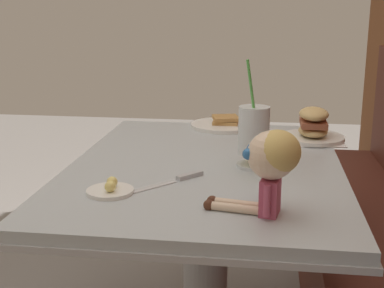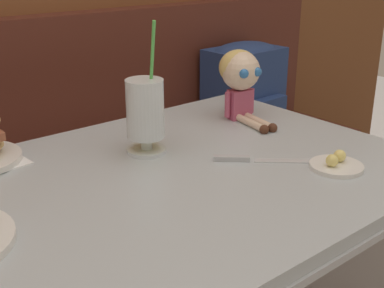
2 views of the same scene
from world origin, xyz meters
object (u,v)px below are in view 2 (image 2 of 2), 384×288
butter_knife (246,159)px  backpack (245,91)px  milkshake_glass (145,112)px  seated_doll (240,75)px  butter_saucer (336,164)px

butter_knife → backpack: bearing=45.0°
milkshake_glass → seated_doll: (0.36, 0.05, 0.03)m
butter_saucer → seated_doll: 0.42m
milkshake_glass → butter_knife: size_ratio=1.69×
seated_doll → backpack: seated_doll is taller
butter_saucer → butter_knife: size_ratio=0.64×
seated_doll → backpack: bearing=43.1°
backpack → milkshake_glass: bearing=-150.0°
butter_knife → seated_doll: 0.34m
butter_saucer → backpack: size_ratio=0.30×
butter_saucer → butter_knife: (-0.13, 0.16, -0.00)m
butter_knife → seated_doll: (0.21, 0.24, 0.12)m
butter_knife → backpack: (0.65, 0.65, -0.09)m
butter_saucer → seated_doll: size_ratio=0.53×
milkshake_glass → backpack: size_ratio=0.78×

